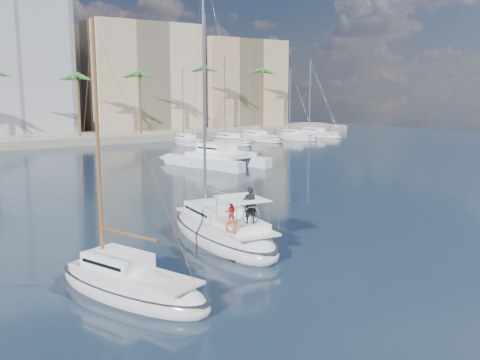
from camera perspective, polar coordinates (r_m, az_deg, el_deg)
ground at (r=31.29m, az=2.81°, el=-5.61°), size 160.00×160.00×0.00m
quay at (r=87.50m, az=-21.63°, el=3.91°), size 120.00×14.00×1.20m
building_beige at (r=102.43m, az=-10.76°, el=10.40°), size 20.00×14.00×20.00m
building_tan_right at (r=110.06m, az=-0.54°, el=9.98°), size 18.00×12.00×18.00m
palm_centre at (r=83.29m, az=-21.45°, el=10.35°), size 3.60×3.60×12.30m
palm_right at (r=96.50m, az=-0.98°, el=10.80°), size 3.60×3.60×12.30m
main_sloop at (r=29.56m, az=-1.90°, el=-5.49°), size 4.46×11.01×15.93m
small_sloop at (r=22.34m, az=-11.60°, el=-10.96°), size 5.19×8.48×11.64m
catamaran at (r=58.44m, az=-2.39°, el=2.61°), size 8.22×12.11×16.24m
seagull at (r=32.14m, az=1.59°, el=-4.32°), size 1.14×0.49×0.21m
moored_yacht_a at (r=81.18m, az=-5.50°, el=3.72°), size 3.37×9.52×11.90m
moored_yacht_b at (r=82.73m, az=-0.86°, el=3.87°), size 3.32×10.83×13.72m
moored_yacht_c at (r=88.01m, az=2.00°, el=4.21°), size 3.98×12.33×15.54m
moored_yacht_d at (r=90.38m, az=6.11°, el=4.30°), size 3.52×9.55×11.90m
moored_yacht_e at (r=96.12m, az=8.34°, el=4.57°), size 4.61×11.11×13.72m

